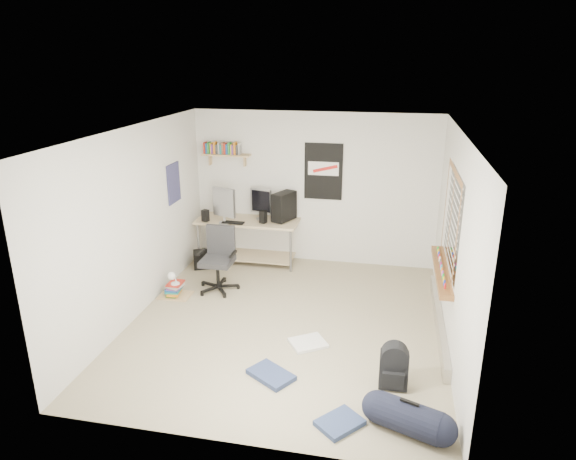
% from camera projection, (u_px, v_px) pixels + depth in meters
% --- Properties ---
extents(floor, '(4.00, 4.50, 0.01)m').
position_uv_depth(floor, '(286.00, 323.00, 6.73)').
color(floor, gray).
rests_on(floor, ground).
extents(ceiling, '(4.00, 4.50, 0.01)m').
position_uv_depth(ceiling, '(286.00, 131.00, 5.92)').
color(ceiling, white).
rests_on(ceiling, ground).
extents(back_wall, '(4.00, 0.01, 2.50)m').
position_uv_depth(back_wall, '(314.00, 189.00, 8.42)').
color(back_wall, silver).
rests_on(back_wall, ground).
extents(left_wall, '(0.01, 4.50, 2.50)m').
position_uv_depth(left_wall, '(136.00, 223.00, 6.71)').
color(left_wall, silver).
rests_on(left_wall, ground).
extents(right_wall, '(0.01, 4.50, 2.50)m').
position_uv_depth(right_wall, '(455.00, 245.00, 5.95)').
color(right_wall, silver).
rests_on(right_wall, ground).
extents(desk, '(1.69, 0.76, 0.77)m').
position_uv_depth(desk, '(249.00, 241.00, 8.65)').
color(desk, '#C7AA8A').
rests_on(desk, floor).
extents(monitor_left, '(0.44, 0.26, 0.47)m').
position_uv_depth(monitor_left, '(224.00, 208.00, 8.23)').
color(monitor_left, '#B0B1B5').
rests_on(monitor_left, desk).
extents(monitor_right, '(0.38, 0.17, 0.40)m').
position_uv_depth(monitor_right, '(261.00, 207.00, 8.43)').
color(monitor_right, gray).
rests_on(monitor_right, desk).
extents(pc_tower, '(0.37, 0.49, 0.46)m').
position_uv_depth(pc_tower, '(284.00, 206.00, 8.35)').
color(pc_tower, black).
rests_on(pc_tower, desk).
extents(keyboard, '(0.36, 0.14, 0.02)m').
position_uv_depth(keyboard, '(233.00, 222.00, 8.26)').
color(keyboard, black).
rests_on(keyboard, desk).
extents(speaker_left, '(0.12, 0.12, 0.19)m').
position_uv_depth(speaker_left, '(205.00, 216.00, 8.32)').
color(speaker_left, black).
rests_on(speaker_left, desk).
extents(speaker_right, '(0.12, 0.12, 0.19)m').
position_uv_depth(speaker_right, '(263.00, 217.00, 8.25)').
color(speaker_right, black).
rests_on(speaker_right, desk).
extents(office_chair, '(0.63, 0.63, 0.96)m').
position_uv_depth(office_chair, '(217.00, 259.00, 7.53)').
color(office_chair, '#27272A').
rests_on(office_chair, floor).
extents(wall_shelf, '(0.80, 0.22, 0.24)m').
position_uv_depth(wall_shelf, '(226.00, 155.00, 8.42)').
color(wall_shelf, tan).
rests_on(wall_shelf, back_wall).
extents(poster_back_wall, '(0.62, 0.03, 0.92)m').
position_uv_depth(poster_back_wall, '(323.00, 172.00, 8.27)').
color(poster_back_wall, black).
rests_on(poster_back_wall, back_wall).
extents(poster_left_wall, '(0.02, 0.42, 0.60)m').
position_uv_depth(poster_left_wall, '(174.00, 183.00, 7.74)').
color(poster_left_wall, navy).
rests_on(poster_left_wall, left_wall).
extents(window, '(0.10, 1.50, 1.26)m').
position_uv_depth(window, '(449.00, 220.00, 6.17)').
color(window, brown).
rests_on(window, right_wall).
extents(baseboard_heater, '(0.08, 2.50, 0.18)m').
position_uv_depth(baseboard_heater, '(439.00, 321.00, 6.61)').
color(baseboard_heater, '#B7B2A8').
rests_on(baseboard_heater, floor).
extents(backpack, '(0.30, 0.24, 0.40)m').
position_uv_depth(backpack, '(394.00, 370.00, 5.39)').
color(backpack, black).
rests_on(backpack, floor).
extents(duffel_bag, '(0.40, 0.40, 0.61)m').
position_uv_depth(duffel_bag, '(408.00, 419.00, 4.75)').
color(duffel_bag, black).
rests_on(duffel_bag, floor).
extents(tshirt, '(0.53, 0.51, 0.04)m').
position_uv_depth(tshirt, '(308.00, 343.00, 6.23)').
color(tshirt, silver).
rests_on(tshirt, floor).
extents(jeans_a, '(0.58, 0.53, 0.05)m').
position_uv_depth(jeans_a, '(271.00, 375.00, 5.59)').
color(jeans_a, navy).
rests_on(jeans_a, floor).
extents(jeans_b, '(0.50, 0.51, 0.05)m').
position_uv_depth(jeans_b, '(340.00, 423.00, 4.87)').
color(jeans_b, navy).
rests_on(jeans_b, floor).
extents(book_stack, '(0.56, 0.50, 0.32)m').
position_uv_depth(book_stack, '(175.00, 286.00, 7.45)').
color(book_stack, brown).
rests_on(book_stack, floor).
extents(desk_lamp, '(0.18, 0.23, 0.21)m').
position_uv_depth(desk_lamp, '(174.00, 272.00, 7.35)').
color(desk_lamp, white).
rests_on(desk_lamp, book_stack).
extents(subwoofer, '(0.32, 0.32, 0.28)m').
position_uv_depth(subwoofer, '(201.00, 259.00, 8.45)').
color(subwoofer, black).
rests_on(subwoofer, floor).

